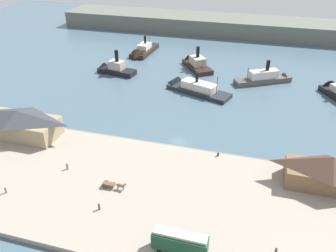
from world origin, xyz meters
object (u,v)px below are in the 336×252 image
object	(u,v)px
pedestrian_near_west_shed	(276,251)
mooring_post_center_east	(218,154)
ferry_approaching_east	(190,87)
street_tram	(180,242)
pedestrian_walking_east	(67,166)
horse_cart	(114,185)
ferry_shed_west_terminal	(329,171)
ferry_shed_east_terminal	(19,123)
ferry_moored_east	(142,52)
ferry_approaching_west	(195,63)
ferry_outer_harbor	(268,78)
ferry_mid_harbor	(113,69)
pedestrian_standing_center	(99,206)
pedestrian_walking_west	(6,190)

from	to	relation	value
pedestrian_near_west_shed	mooring_post_center_east	distance (m)	29.53
pedestrian_near_west_shed	ferry_approaching_east	distance (m)	70.19
street_tram	pedestrian_walking_east	xyz separation A→B (m)	(-30.73, 15.48, -1.83)
street_tram	horse_cart	distance (m)	21.58
mooring_post_center_east	pedestrian_near_west_shed	bearing A→B (deg)	-62.20
ferry_shed_west_terminal	pedestrian_walking_east	world-z (taller)	ferry_shed_west_terminal
ferry_shed_east_terminal	pedestrian_near_west_shed	distance (m)	69.81
street_tram	ferry_moored_east	world-z (taller)	ferry_moored_east
mooring_post_center_east	ferry_approaching_west	xyz separation A→B (m)	(-18.20, 60.65, -0.03)
street_tram	ferry_outer_harbor	world-z (taller)	ferry_outer_harbor
ferry_shed_west_terminal	ferry_mid_harbor	size ratio (longest dim) A/B	1.07
ferry_mid_harbor	ferry_shed_west_terminal	bearing A→B (deg)	-35.04
pedestrian_walking_east	ferry_mid_harbor	xyz separation A→B (m)	(-14.71, 60.38, -0.26)
ferry_approaching_west	ferry_outer_harbor	bearing A→B (deg)	-15.75
ferry_approaching_west	ferry_mid_harbor	world-z (taller)	ferry_mid_harbor
ferry_approaching_west	pedestrian_walking_east	bearing A→B (deg)	-101.11
horse_cart	pedestrian_walking_east	bearing A→B (deg)	166.23
ferry_shed_east_terminal	ferry_shed_west_terminal	xyz separation A→B (m)	(76.73, -0.10, 0.16)
ferry_moored_east	pedestrian_walking_east	bearing A→B (deg)	-82.46
horse_cart	ferry_mid_harbor	bearing A→B (deg)	113.60
ferry_shed_west_terminal	horse_cart	xyz separation A→B (m)	(-44.09, -13.18, -2.93)
ferry_moored_east	ferry_mid_harbor	bearing A→B (deg)	-98.70
pedestrian_walking_east	mooring_post_center_east	world-z (taller)	pedestrian_walking_east
ferry_shed_west_terminal	pedestrian_standing_center	distance (m)	48.69
ferry_shed_west_terminal	street_tram	bearing A→B (deg)	-136.07
horse_cart	ferry_approaching_east	bearing A→B (deg)	85.14
pedestrian_walking_west	ferry_mid_harbor	size ratio (longest dim) A/B	0.09
ferry_shed_west_terminal	pedestrian_walking_east	size ratio (longest dim) A/B	10.15
ferry_shed_east_terminal	ferry_mid_harbor	xyz separation A→B (m)	(4.86, 50.30, -3.15)
pedestrian_walking_east	ferry_approaching_east	bearing A→B (deg)	71.25
street_tram	pedestrian_standing_center	world-z (taller)	street_tram
pedestrian_walking_west	mooring_post_center_east	distance (m)	48.53
pedestrian_walking_west	ferry_moored_east	xyz separation A→B (m)	(-2.70, 94.60, -0.61)
pedestrian_near_west_shed	ferry_outer_harbor	world-z (taller)	ferry_outer_harbor
pedestrian_near_west_shed	pedestrian_walking_west	size ratio (longest dim) A/B	1.13
pedestrian_near_west_shed	pedestrian_walking_west	world-z (taller)	pedestrian_near_west_shed
pedestrian_walking_east	ferry_mid_harbor	world-z (taller)	ferry_mid_harbor
ferry_approaching_east	pedestrian_standing_center	bearing A→B (deg)	-94.59
ferry_shed_west_terminal	ferry_approaching_west	bearing A→B (deg)	122.99
ferry_shed_west_terminal	ferry_approaching_west	size ratio (longest dim) A/B	0.98
ferry_shed_east_terminal	ferry_approaching_west	xyz separation A→B (m)	(34.36, 65.18, -3.28)
street_tram	ferry_outer_harbor	size ratio (longest dim) A/B	0.43
pedestrian_standing_center	ferry_approaching_west	distance (m)	85.14
mooring_post_center_east	ferry_moored_east	xyz separation A→B (m)	(-44.10, 69.28, -0.35)
horse_cart	pedestrian_near_west_shed	distance (m)	34.69
ferry_shed_east_terminal	mooring_post_center_east	bearing A→B (deg)	4.93
pedestrian_near_west_shed	pedestrian_walking_west	xyz separation A→B (m)	(-55.17, 0.80, -0.09)
horse_cart	pedestrian_walking_west	world-z (taller)	horse_cart
mooring_post_center_east	ferry_outer_harbor	world-z (taller)	ferry_outer_harbor
horse_cart	ferry_approaching_east	world-z (taller)	ferry_approaching_east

